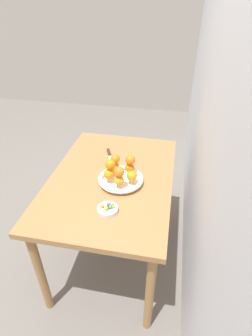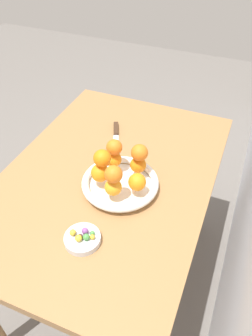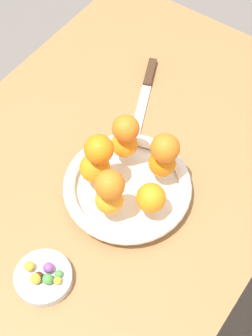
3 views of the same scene
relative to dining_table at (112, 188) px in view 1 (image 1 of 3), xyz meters
The scene contains 22 objects.
ground_plane 0.65m from the dining_table, ahead, with size 6.00×6.00×0.00m, color slate.
wall_back 0.81m from the dining_table, 90.00° to the left, with size 4.00×0.05×2.50m, color silver.
dining_table is the anchor object (origin of this frame).
fruit_bowl 0.14m from the dining_table, 56.64° to the left, with size 0.27×0.27×0.04m.
candy_dish 0.32m from the dining_table, ahead, with size 0.11×0.11×0.02m, color silver.
orange_0 0.18m from the dining_table, ahead, with size 0.06×0.06×0.06m, color orange.
orange_1 0.21m from the dining_table, 32.92° to the left, with size 0.06×0.06×0.06m, color orange.
orange_2 0.22m from the dining_table, 65.50° to the left, with size 0.06×0.06×0.06m, color orange.
orange_3 0.19m from the dining_table, 100.41° to the left, with size 0.06×0.06×0.06m, color orange.
orange_4 0.16m from the dining_table, 129.91° to the left, with size 0.06×0.06×0.06m, color orange.
orange_5 0.23m from the dining_table, 11.76° to the left, with size 0.06×0.06×0.06m, color orange.
orange_6 0.25m from the dining_table, 99.10° to the left, with size 0.06×0.06×0.06m, color orange.
orange_7 0.26m from the dining_table, 33.82° to the left, with size 0.06×0.06×0.06m, color orange.
orange_8 0.22m from the dining_table, 123.02° to the left, with size 0.06×0.06×0.06m, color orange.
candy_ball_0 0.33m from the dining_table, ahead, with size 0.02×0.02×0.02m, color gold.
candy_ball_1 0.34m from the dining_table, ahead, with size 0.02×0.02×0.02m, color #472819.
candy_ball_2 0.32m from the dining_table, 15.38° to the left, with size 0.02×0.02×0.02m, color #4C9947.
candy_ball_3 0.33m from the dining_table, 15.94° to the left, with size 0.02×0.02×0.02m, color gold.
candy_ball_4 0.34m from the dining_table, ahead, with size 0.02×0.02×0.02m, color gold.
candy_ball_5 0.32m from the dining_table, 10.83° to the left, with size 0.02×0.02×0.02m, color #8C4C99.
candy_ball_6 0.33m from the dining_table, 12.64° to the left, with size 0.02×0.02×0.02m, color #4C9947.
knife 0.24m from the dining_table, 164.33° to the right, with size 0.25×0.12×0.01m.
Camera 1 is at (1.28, 0.34, 1.72)m, focal length 28.00 mm.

